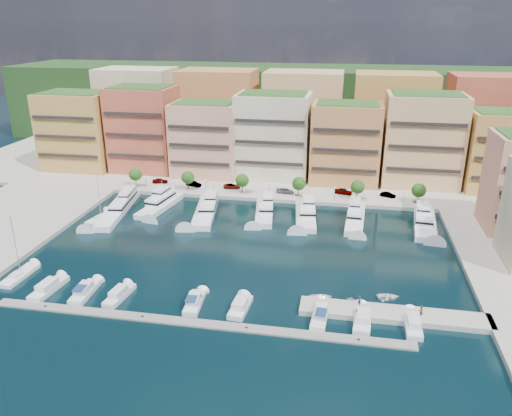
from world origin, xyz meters
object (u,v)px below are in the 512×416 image
object	(u,v)px
cruiser_5	(240,307)
car_5	(388,195)
tree_0	(135,175)
yacht_5	(355,217)
lamppost_1	(206,184)
yacht_3	(265,210)
yacht_4	(306,214)
cruiser_2	(119,295)
tender_1	(351,299)
lamppost_2	(269,188)
person_1	(421,310)
lamppost_0	(146,181)
car_4	(344,191)
tender_0	(320,297)
car_1	(194,184)
tree_1	(188,177)
lamppost_4	(404,196)
yacht_2	(206,209)
cruiser_9	(413,325)
tree_4	(358,187)
sailboat_2	(101,218)
yacht_6	(425,222)
tree_3	(299,184)
cruiser_0	(49,288)
car_3	(285,191)
cruiser_4	(194,303)
car_0	(160,181)
tree_2	(242,180)
tender_2	(388,297)
person_0	(359,300)
yacht_1	(161,204)
lamppost_3	(335,192)
sailboat_0	(19,276)
tree_5	(419,190)
cruiser_7	(320,315)
cruiser_8	(363,320)

from	to	relation	value
cruiser_5	car_5	bearing A→B (deg)	65.10
tree_0	yacht_5	world-z (taller)	tree_0
lamppost_1	yacht_3	size ratio (longest dim) A/B	0.23
cruiser_5	yacht_4	bearing A→B (deg)	80.60
cruiser_2	tender_1	distance (m)	42.00
lamppost_2	person_1	distance (m)	63.36
lamppost_0	car_4	size ratio (longest dim) A/B	0.85
tender_0	car_1	distance (m)	68.77
tree_1	lamppost_4	xyz separation A→B (m)	(60.00, -2.30, -0.92)
tree_0	yacht_2	bearing A→B (deg)	-29.82
cruiser_9	lamppost_0	bearing A→B (deg)	140.95
tree_4	tender_1	size ratio (longest dim) A/B	3.40
tender_1	tree_4	bearing A→B (deg)	11.36
sailboat_2	car_1	distance (m)	31.47
yacht_2	cruiser_5	xyz separation A→B (m)	(18.31, -43.47, -0.66)
lamppost_2	yacht_6	xyz separation A→B (m)	(40.21, -11.09, -2.62)
tree_3	tree_4	bearing A→B (deg)	0.00
lamppost_1	sailboat_2	bearing A→B (deg)	-135.35
person_1	yacht_4	bearing A→B (deg)	-99.74
cruiser_0	sailboat_2	xyz separation A→B (m)	(-6.87, 34.45, -0.24)
lamppost_4	car_3	xyz separation A→B (m)	(-32.04, 4.43, -2.11)
lamppost_2	yacht_5	distance (m)	26.13
lamppost_0	cruiser_4	xyz separation A→B (m)	(31.50, -55.80, -3.26)
cruiser_4	car_0	xyz separation A→B (m)	(-29.75, 62.53, 1.21)
tree_2	cruiser_4	xyz separation A→B (m)	(3.50, -58.10, -4.17)
tender_2	tree_0	bearing A→B (deg)	44.79
tree_1	person_0	world-z (taller)	tree_1
tree_3	yacht_2	size ratio (longest dim) A/B	0.25
tree_3	car_1	world-z (taller)	tree_3
yacht_6	yacht_1	bearing A→B (deg)	179.69
yacht_3	tree_1	bearing A→B (deg)	152.65
yacht_3	cruiser_5	distance (m)	45.50
cruiser_5	lamppost_1	bearing A→B (deg)	111.34
lamppost_1	person_0	distance (m)	66.89
car_3	tree_1	bearing A→B (deg)	95.51
person_0	yacht_5	bearing A→B (deg)	-43.41
lamppost_3	tender_2	bearing A→B (deg)	-76.48
sailboat_0	lamppost_1	bearing A→B (deg)	65.90
lamppost_0	cruiser_0	xyz separation A→B (m)	(3.26, -55.80, -3.28)
car_1	car_0	bearing A→B (deg)	99.89
cruiser_4	lamppost_3	bearing A→B (deg)	68.04
car_3	lamppost_2	bearing A→B (deg)	139.33
car_0	car_1	world-z (taller)	car_0
tree_5	sailboat_0	bearing A→B (deg)	-146.21
cruiser_7	tender_1	bearing A→B (deg)	51.40
tree_0	tender_2	distance (m)	85.38
cruiser_8	car_3	world-z (taller)	car_3
lamppost_1	car_1	size ratio (longest dim) A/B	0.89
tender_1	car_3	distance (m)	57.01
cruiser_5	yacht_1	bearing A→B (deg)	124.88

